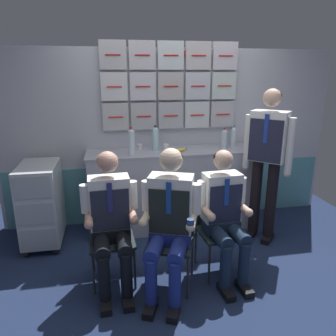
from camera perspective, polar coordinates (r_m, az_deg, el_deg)
ground at (r=3.28m, az=5.19°, el=-18.71°), size 4.80×4.80×0.04m
galley_bulkhead at (r=4.08m, az=0.44°, el=5.98°), size 4.20×0.14×2.22m
galley_counter at (r=3.98m, az=0.53°, el=-3.75°), size 2.00×0.53×0.98m
service_trolley at (r=3.84m, az=-21.47°, el=-5.67°), size 0.40×0.65×0.92m
folding_chair_left at (r=3.08m, az=-10.12°, el=-10.15°), size 0.42×0.42×0.82m
crew_member_left at (r=2.86m, az=-10.10°, el=-8.47°), size 0.49×0.62×1.24m
folding_chair_right at (r=2.99m, az=0.77°, el=-10.79°), size 0.52×0.52×0.82m
crew_member_right at (r=2.76m, az=0.25°, el=-8.57°), size 0.56×0.70×1.28m
folding_chair_near_trolley at (r=3.20m, az=8.63°, el=-8.98°), size 0.43×0.43×0.82m
crew_member_near_trolley at (r=3.01m, az=9.99°, el=-7.55°), size 0.48×0.61×1.21m
crew_member_standing at (r=3.68m, az=17.14°, el=2.56°), size 0.43×0.42×1.71m
water_bottle_clear at (r=4.15m, az=11.53°, el=5.51°), size 0.06×0.06×0.26m
sparkling_bottle_green at (r=3.84m, az=-2.22°, el=5.25°), size 0.07×0.07×0.30m
water_bottle_short at (r=3.99m, az=9.92°, el=5.12°), size 0.07×0.07×0.25m
water_bottle_tall at (r=3.61m, az=-6.46°, el=4.61°), size 0.07×0.07×0.32m
espresso_cup_small at (r=3.87m, az=-0.34°, el=3.78°), size 0.07×0.07×0.07m
coffee_cup_spare at (r=3.88m, az=-5.03°, el=3.78°), size 0.06×0.06×0.07m
snack_banana at (r=3.77m, az=2.23°, el=3.18°), size 0.17×0.10×0.04m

